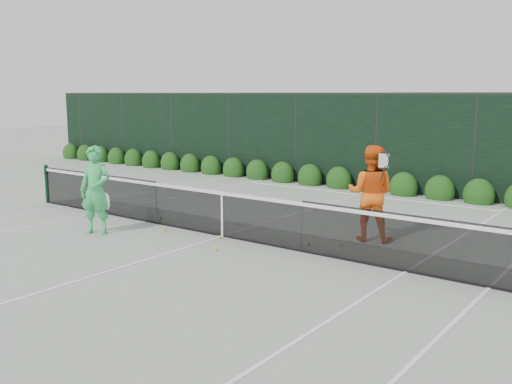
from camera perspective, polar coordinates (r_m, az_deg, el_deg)
The scene contains 8 objects.
ground at distance 12.26m, azimuth -3.37°, elevation -4.48°, with size 80.00×80.00×0.00m, color gray.
tennis_net at distance 12.16m, azimuth -3.49°, elevation -2.03°, with size 12.90×0.10×1.07m.
player_woman at distance 12.80m, azimuth -15.74°, elevation 0.17°, with size 0.83×0.71×1.92m.
player_man at distance 11.98m, azimuth 11.40°, elevation -0.12°, with size 1.13×0.98×1.99m.
court_lines at distance 12.26m, azimuth -3.38°, elevation -4.45°, with size 11.03×23.83×0.01m.
windscreen_fence at distance 10.08m, azimuth -13.45°, elevation 0.94°, with size 32.00×21.07×3.06m.
hedge_row at distance 18.16m, azimuth 11.33°, elevation 0.79°, with size 31.66×0.65×0.94m.
tennis_balls at distance 12.15m, azimuth -2.50°, elevation -4.43°, with size 4.78×1.82×0.07m.
Camera 1 is at (7.68, -9.06, 3.02)m, focal length 40.00 mm.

